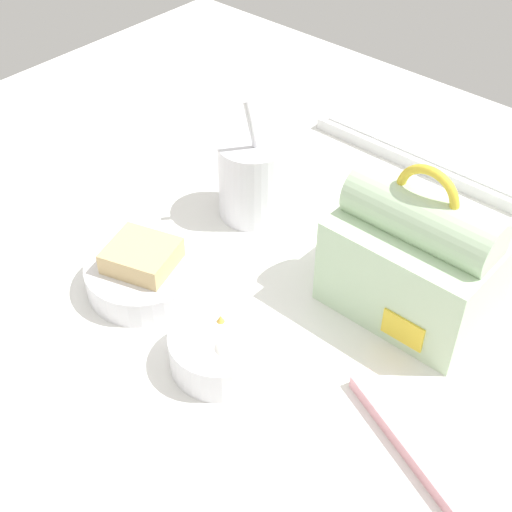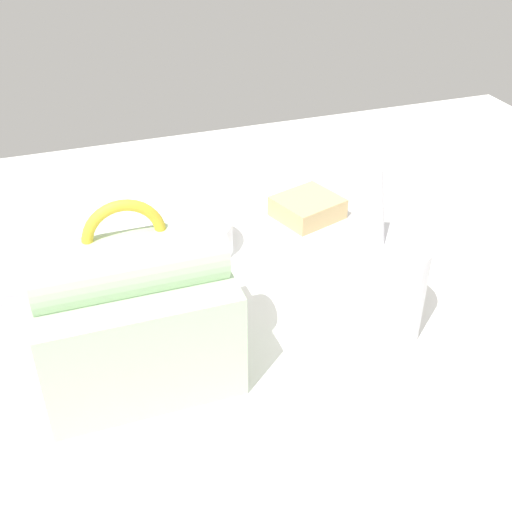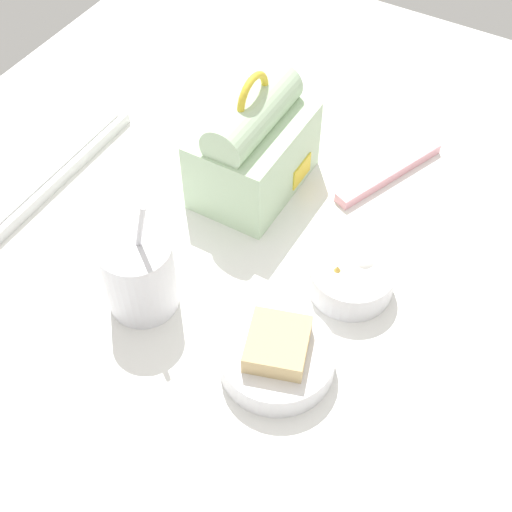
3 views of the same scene
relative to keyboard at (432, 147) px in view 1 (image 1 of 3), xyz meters
The scene contains 7 objects.
desk_surface 34.27cm from the keyboard, 88.73° to the right, with size 140.00×110.00×2.00cm.
keyboard is the anchor object (origin of this frame).
lunch_bag 34.49cm from the keyboard, 63.79° to the right, with size 18.16×12.67×19.63cm.
soup_cup 31.16cm from the keyboard, 110.07° to the right, with size 9.01×9.01×18.18cm.
bento_bowl_sandwich 49.62cm from the keyboard, 102.20° to the right, with size 14.00×14.00×6.24cm.
bento_bowl_snacks 51.27cm from the keyboard, 84.78° to the right, with size 11.11×11.11×5.10cm.
chopstick_case 54.15cm from the keyboard, 60.50° to the right, with size 19.31×9.64×1.60cm.
Camera 1 is at (40.28, -52.19, 61.90)cm, focal length 50.00 mm.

